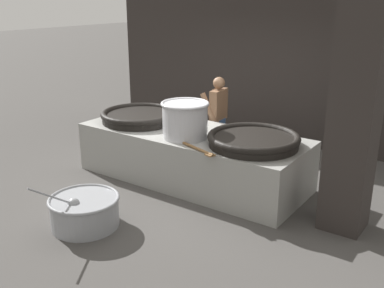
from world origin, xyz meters
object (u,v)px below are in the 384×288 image
object	(u,v)px
giant_wok_far	(254,140)
cook	(218,116)
giant_wok_near	(140,116)
stock_pot	(185,119)
prep_bowl_vegetables	(85,210)

from	to	relation	value
giant_wok_far	cook	distance (m)	1.65
giant_wok_near	giant_wok_far	bearing A→B (deg)	-1.17
stock_pot	prep_bowl_vegetables	bearing A→B (deg)	-100.01
stock_pot	giant_wok_far	bearing A→B (deg)	12.86
giant_wok_far	cook	xyz separation A→B (m)	(-1.26, 1.06, -0.08)
giant_wok_far	cook	world-z (taller)	cook
giant_wok_near	prep_bowl_vegetables	size ratio (longest dim) A/B	1.11
giant_wok_far	prep_bowl_vegetables	world-z (taller)	giant_wok_far
stock_pot	prep_bowl_vegetables	world-z (taller)	stock_pot
giant_wok_far	stock_pot	distance (m)	1.07
giant_wok_far	prep_bowl_vegetables	bearing A→B (deg)	-123.84
giant_wok_far	stock_pot	bearing A→B (deg)	-167.14
cook	stock_pot	bearing A→B (deg)	94.13
giant_wok_far	giant_wok_near	bearing A→B (deg)	178.83
giant_wok_near	giant_wok_far	distance (m)	2.18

